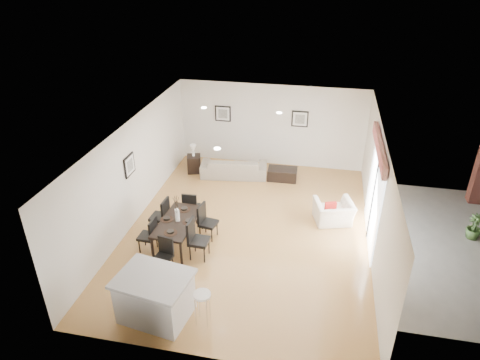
% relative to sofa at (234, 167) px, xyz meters
% --- Properties ---
extents(ground, '(8.00, 8.00, 0.00)m').
position_rel_sofa_xyz_m(ground, '(1.01, -2.87, -0.30)').
color(ground, '#BD804D').
rests_on(ground, ground).
extents(wall_back, '(6.00, 0.04, 2.70)m').
position_rel_sofa_xyz_m(wall_back, '(1.01, 1.13, 1.05)').
color(wall_back, silver).
rests_on(wall_back, ground).
extents(wall_front, '(6.00, 0.04, 2.70)m').
position_rel_sofa_xyz_m(wall_front, '(1.01, -6.87, 1.05)').
color(wall_front, silver).
rests_on(wall_front, ground).
extents(wall_left, '(0.04, 8.00, 2.70)m').
position_rel_sofa_xyz_m(wall_left, '(-1.99, -2.87, 1.05)').
color(wall_left, silver).
rests_on(wall_left, ground).
extents(wall_right, '(0.04, 8.00, 2.70)m').
position_rel_sofa_xyz_m(wall_right, '(4.01, -2.87, 1.05)').
color(wall_right, silver).
rests_on(wall_right, ground).
extents(ceiling, '(6.00, 8.00, 0.02)m').
position_rel_sofa_xyz_m(ceiling, '(1.01, -2.87, 2.40)').
color(ceiling, white).
rests_on(ceiling, wall_back).
extents(sofa, '(2.16, 1.08, 0.60)m').
position_rel_sofa_xyz_m(sofa, '(0.00, 0.00, 0.00)').
color(sofa, '#9F9381').
rests_on(sofa, ground).
extents(armchair, '(1.15, 1.07, 0.62)m').
position_rel_sofa_xyz_m(armchair, '(3.11, -2.07, 0.01)').
color(armchair, white).
rests_on(armchair, ground).
extents(courtyard_plant_b, '(0.41, 0.41, 0.66)m').
position_rel_sofa_xyz_m(courtyard_plant_b, '(6.53, -2.10, 0.03)').
color(courtyard_plant_b, '#3D5B27').
rests_on(courtyard_plant_b, ground).
extents(dining_table, '(0.86, 1.62, 0.66)m').
position_rel_sofa_xyz_m(dining_table, '(-0.54, -3.78, 0.29)').
color(dining_table, black).
rests_on(dining_table, ground).
extents(dining_chair_wnear, '(0.41, 0.41, 0.87)m').
position_rel_sofa_xyz_m(dining_chair_wnear, '(-1.10, -4.18, 0.19)').
color(dining_chair_wnear, black).
rests_on(dining_chair_wnear, ground).
extents(dining_chair_wfar, '(0.45, 0.45, 0.95)m').
position_rel_sofa_xyz_m(dining_chair_wfar, '(-1.09, -3.38, 0.23)').
color(dining_chair_wfar, black).
rests_on(dining_chair_wfar, ground).
extents(dining_chair_enear, '(0.46, 0.46, 0.98)m').
position_rel_sofa_xyz_m(dining_chair_enear, '(0.01, -4.17, 0.24)').
color(dining_chair_enear, black).
rests_on(dining_chair_enear, ground).
extents(dining_chair_efar, '(0.47, 0.47, 0.90)m').
position_rel_sofa_xyz_m(dining_chair_efar, '(0.02, -3.36, 0.20)').
color(dining_chair_efar, black).
rests_on(dining_chair_efar, ground).
extents(dining_chair_head, '(0.44, 0.44, 0.83)m').
position_rel_sofa_xyz_m(dining_chair_head, '(-0.53, -4.77, 0.16)').
color(dining_chair_head, black).
rests_on(dining_chair_head, ground).
extents(dining_chair_foot, '(0.41, 0.41, 0.87)m').
position_rel_sofa_xyz_m(dining_chair_foot, '(-0.54, -2.79, 0.19)').
color(dining_chair_foot, black).
rests_on(dining_chair_foot, ground).
extents(vase, '(0.86, 1.32, 0.67)m').
position_rel_sofa_xyz_m(vase, '(-0.54, -3.78, 0.64)').
color(vase, white).
rests_on(vase, dining_table).
extents(coffee_table, '(0.92, 0.57, 0.36)m').
position_rel_sofa_xyz_m(coffee_table, '(1.54, 0.06, -0.12)').
color(coffee_table, black).
rests_on(coffee_table, ground).
extents(side_table, '(0.53, 0.53, 0.56)m').
position_rel_sofa_xyz_m(side_table, '(-1.31, 0.01, -0.02)').
color(side_table, black).
rests_on(side_table, ground).
extents(table_lamp, '(0.20, 0.20, 0.38)m').
position_rel_sofa_xyz_m(table_lamp, '(-1.31, 0.01, 0.51)').
color(table_lamp, white).
rests_on(table_lamp, side_table).
extents(cushion, '(0.31, 0.18, 0.29)m').
position_rel_sofa_xyz_m(cushion, '(3.03, -2.16, 0.20)').
color(cushion, '#B01B16').
rests_on(cushion, armchair).
extents(kitchen_island, '(1.51, 1.25, 0.95)m').
position_rel_sofa_xyz_m(kitchen_island, '(-0.21, -6.10, 0.18)').
color(kitchen_island, silver).
rests_on(kitchen_island, ground).
extents(bar_stool, '(0.33, 0.33, 0.73)m').
position_rel_sofa_xyz_m(bar_stool, '(0.73, -6.10, 0.32)').
color(bar_stool, white).
rests_on(bar_stool, ground).
extents(framed_print_back_left, '(0.52, 0.04, 0.52)m').
position_rel_sofa_xyz_m(framed_print_back_left, '(-0.59, 1.10, 1.35)').
color(framed_print_back_left, black).
rests_on(framed_print_back_left, wall_back).
extents(framed_print_back_right, '(0.52, 0.04, 0.52)m').
position_rel_sofa_xyz_m(framed_print_back_right, '(1.91, 1.10, 1.35)').
color(framed_print_back_right, black).
rests_on(framed_print_back_right, wall_back).
extents(framed_print_left_wall, '(0.04, 0.52, 0.52)m').
position_rel_sofa_xyz_m(framed_print_left_wall, '(-1.96, -3.07, 1.35)').
color(framed_print_left_wall, black).
rests_on(framed_print_left_wall, wall_left).
extents(sliding_door, '(0.12, 2.70, 2.57)m').
position_rel_sofa_xyz_m(sliding_door, '(3.96, -2.57, 1.36)').
color(sliding_door, white).
rests_on(sliding_door, wall_right).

